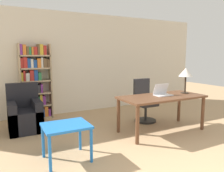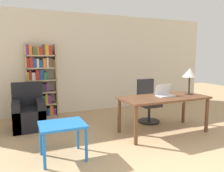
% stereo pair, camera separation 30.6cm
% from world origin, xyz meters
% --- Properties ---
extents(wall_back, '(8.00, 0.06, 2.70)m').
position_xyz_m(wall_back, '(0.00, 4.53, 1.35)').
color(wall_back, beige).
rests_on(wall_back, ground_plane).
extents(desk, '(1.78, 0.80, 0.74)m').
position_xyz_m(desk, '(0.95, 2.16, 0.65)').
color(desk, brown).
rests_on(desk, ground_plane).
extents(laptop, '(0.35, 0.24, 0.24)m').
position_xyz_m(laptop, '(1.00, 2.22, 0.79)').
color(laptop, silver).
rests_on(laptop, desk).
extents(table_lamp, '(0.30, 0.30, 0.55)m').
position_xyz_m(table_lamp, '(1.61, 2.18, 1.18)').
color(table_lamp, '#2D2319').
rests_on(table_lamp, desk).
extents(office_chair, '(0.50, 0.50, 1.01)m').
position_xyz_m(office_chair, '(1.06, 2.92, 0.46)').
color(office_chair, black).
rests_on(office_chair, ground_plane).
extents(side_table_blue, '(0.67, 0.56, 0.55)m').
position_xyz_m(side_table_blue, '(-1.15, 1.83, 0.47)').
color(side_table_blue, blue).
rests_on(side_table_blue, ground_plane).
extents(armchair, '(0.64, 0.76, 0.97)m').
position_xyz_m(armchair, '(-1.56, 3.53, 0.32)').
color(armchair, black).
rests_on(armchair, ground_plane).
extents(bookshelf, '(0.75, 0.28, 1.85)m').
position_xyz_m(bookshelf, '(-1.22, 4.34, 0.90)').
color(bookshelf, tan).
rests_on(bookshelf, ground_plane).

